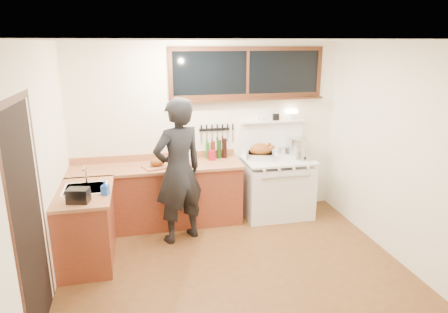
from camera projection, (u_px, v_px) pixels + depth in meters
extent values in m
cube|color=#583317|center=(236.00, 271.00, 4.69)|extent=(4.00, 3.50, 0.02)
cube|color=white|center=(207.00, 131.00, 6.00)|extent=(4.00, 0.05, 2.60)
cube|color=white|center=(302.00, 241.00, 2.67)|extent=(4.00, 0.05, 2.60)
cube|color=white|center=(37.00, 178.00, 3.91)|extent=(0.05, 3.50, 2.60)
cube|color=white|center=(401.00, 154.00, 4.76)|extent=(0.05, 3.50, 2.60)
cube|color=white|center=(238.00, 38.00, 3.97)|extent=(4.00, 3.50, 0.05)
cube|color=maroon|center=(158.00, 197.00, 5.77)|extent=(2.40, 0.60, 0.86)
cube|color=#A76842|center=(156.00, 167.00, 5.63)|extent=(2.44, 0.64, 0.04)
cube|color=#A76842|center=(155.00, 157.00, 5.89)|extent=(2.40, 0.03, 0.10)
sphere|color=#B78C38|center=(81.00, 191.00, 5.22)|extent=(0.03, 0.03, 0.03)
sphere|color=#B78C38|center=(120.00, 188.00, 5.32)|extent=(0.03, 0.03, 0.03)
sphere|color=#B78C38|center=(158.00, 186.00, 5.43)|extent=(0.03, 0.03, 0.03)
sphere|color=#B78C38|center=(194.00, 183.00, 5.53)|extent=(0.03, 0.03, 0.03)
sphere|color=#B78C38|center=(226.00, 181.00, 5.63)|extent=(0.03, 0.03, 0.03)
cube|color=maroon|center=(86.00, 228.00, 4.80)|extent=(0.60, 1.05, 0.86)
cube|color=#A76842|center=(84.00, 193.00, 4.68)|extent=(0.64, 1.09, 0.04)
cube|color=white|center=(86.00, 193.00, 4.77)|extent=(0.45, 0.40, 0.14)
cube|color=white|center=(85.00, 188.00, 4.75)|extent=(0.50, 0.45, 0.01)
cylinder|color=silver|center=(86.00, 174.00, 4.89)|extent=(0.02, 0.02, 0.24)
cylinder|color=silver|center=(84.00, 168.00, 4.78)|extent=(0.02, 0.18, 0.02)
cube|color=white|center=(277.00, 190.00, 6.10)|extent=(1.00, 0.70, 0.82)
cube|color=white|center=(278.00, 160.00, 5.97)|extent=(1.02, 0.72, 0.03)
cube|color=white|center=(285.00, 191.00, 5.75)|extent=(0.88, 0.02, 0.46)
cylinder|color=silver|center=(286.00, 177.00, 5.66)|extent=(0.75, 0.02, 0.02)
cylinder|color=white|center=(264.00, 171.00, 5.57)|extent=(0.04, 0.03, 0.04)
cylinder|color=white|center=(279.00, 170.00, 5.62)|extent=(0.04, 0.03, 0.04)
cylinder|color=white|center=(294.00, 169.00, 5.66)|extent=(0.04, 0.03, 0.04)
cylinder|color=white|center=(308.00, 168.00, 5.71)|extent=(0.04, 0.03, 0.04)
cube|color=white|center=(271.00, 138.00, 6.20)|extent=(1.00, 0.05, 0.50)
cube|color=white|center=(273.00, 121.00, 6.10)|extent=(1.00, 0.12, 0.03)
cylinder|color=white|center=(291.00, 116.00, 6.14)|extent=(0.10, 0.10, 0.10)
cube|color=#FFE5B2|center=(292.00, 111.00, 6.12)|extent=(0.18, 0.09, 0.06)
cube|color=black|center=(276.00, 117.00, 6.09)|extent=(0.09, 0.05, 0.10)
cylinder|color=white|center=(262.00, 118.00, 6.04)|extent=(0.04, 0.04, 0.09)
cylinder|color=white|center=(258.00, 118.00, 6.03)|extent=(0.04, 0.04, 0.09)
cube|color=black|center=(248.00, 73.00, 5.85)|extent=(2.20, 0.01, 0.62)
cube|color=#34190E|center=(248.00, 49.00, 5.75)|extent=(2.32, 0.04, 0.06)
cube|color=#34190E|center=(247.00, 96.00, 5.94)|extent=(2.32, 0.04, 0.06)
cube|color=#34190E|center=(170.00, 74.00, 5.61)|extent=(0.06, 0.04, 0.62)
cube|color=#34190E|center=(319.00, 71.00, 6.08)|extent=(0.06, 0.04, 0.62)
cube|color=#34190E|center=(248.00, 73.00, 5.84)|extent=(0.04, 0.04, 0.62)
cube|color=#34190E|center=(248.00, 99.00, 5.91)|extent=(2.32, 0.13, 0.03)
cube|color=black|center=(30.00, 225.00, 3.47)|extent=(0.01, 0.86, 2.10)
cube|color=#34190E|center=(15.00, 252.00, 3.02)|extent=(0.01, 0.07, 2.10)
cube|color=#34190E|center=(42.00, 204.00, 3.93)|extent=(0.01, 0.07, 2.10)
cube|color=#34190E|center=(12.00, 100.00, 3.17)|extent=(0.01, 1.04, 0.07)
cube|color=black|center=(214.00, 129.00, 5.98)|extent=(0.46, 0.02, 0.04)
cube|color=silver|center=(202.00, 138.00, 5.95)|extent=(0.02, 0.00, 0.18)
cube|color=black|center=(201.00, 128.00, 5.91)|extent=(0.02, 0.02, 0.10)
cube|color=silver|center=(207.00, 137.00, 5.97)|extent=(0.02, 0.00, 0.18)
cube|color=black|center=(207.00, 128.00, 5.93)|extent=(0.02, 0.02, 0.10)
cube|color=silver|center=(212.00, 137.00, 5.99)|extent=(0.02, 0.00, 0.18)
cube|color=black|center=(212.00, 128.00, 5.95)|extent=(0.02, 0.02, 0.10)
cube|color=silver|center=(217.00, 137.00, 6.00)|extent=(0.03, 0.00, 0.18)
cube|color=black|center=(217.00, 128.00, 5.96)|extent=(0.02, 0.02, 0.10)
cube|color=silver|center=(222.00, 136.00, 6.02)|extent=(0.03, 0.00, 0.18)
cube|color=black|center=(222.00, 127.00, 5.98)|extent=(0.02, 0.02, 0.10)
cube|color=silver|center=(228.00, 136.00, 6.04)|extent=(0.03, 0.00, 0.18)
cube|color=black|center=(228.00, 127.00, 6.00)|extent=(0.02, 0.02, 0.10)
cube|color=silver|center=(233.00, 136.00, 6.05)|extent=(0.03, 0.00, 0.18)
cube|color=black|center=(233.00, 127.00, 6.01)|extent=(0.02, 0.02, 0.10)
imported|color=black|center=(178.00, 171.00, 5.18)|extent=(0.83, 0.71, 1.93)
imported|color=blue|center=(105.00, 188.00, 4.54)|extent=(0.10, 0.10, 0.17)
cube|color=black|center=(78.00, 196.00, 4.33)|extent=(0.26, 0.20, 0.16)
cube|color=#A76842|center=(158.00, 167.00, 5.56)|extent=(0.46, 0.40, 0.02)
ellipsoid|color=brown|center=(157.00, 162.00, 5.55)|extent=(0.25, 0.21, 0.12)
sphere|color=brown|center=(164.00, 159.00, 5.60)|extent=(0.05, 0.05, 0.05)
sphere|color=brown|center=(164.00, 161.00, 5.51)|extent=(0.05, 0.05, 0.05)
cube|color=silver|center=(260.00, 156.00, 5.95)|extent=(0.47, 0.40, 0.10)
cube|color=#3F3F42|center=(260.00, 153.00, 5.94)|extent=(0.41, 0.35, 0.03)
torus|color=silver|center=(247.00, 153.00, 5.89)|extent=(0.04, 0.10, 0.10)
torus|color=silver|center=(274.00, 152.00, 5.97)|extent=(0.04, 0.10, 0.10)
ellipsoid|color=brown|center=(260.00, 150.00, 5.92)|extent=(0.36, 0.31, 0.20)
cylinder|color=brown|center=(269.00, 150.00, 5.87)|extent=(0.12, 0.08, 0.09)
sphere|color=brown|center=(273.00, 147.00, 5.87)|extent=(0.06, 0.06, 0.06)
cylinder|color=brown|center=(266.00, 147.00, 6.01)|extent=(0.12, 0.08, 0.09)
sphere|color=brown|center=(269.00, 145.00, 6.01)|extent=(0.06, 0.06, 0.06)
cylinder|color=silver|center=(297.00, 146.00, 6.16)|extent=(0.34, 0.34, 0.26)
cylinder|color=silver|center=(282.00, 151.00, 6.22)|extent=(0.18, 0.18, 0.11)
cylinder|color=black|center=(282.00, 146.00, 6.32)|extent=(0.06, 0.14, 0.02)
cylinder|color=silver|center=(305.00, 159.00, 5.92)|extent=(0.29, 0.29, 0.02)
sphere|color=black|center=(305.00, 158.00, 5.91)|extent=(0.03, 0.03, 0.03)
cube|color=maroon|center=(212.00, 155.00, 5.89)|extent=(0.11, 0.10, 0.15)
cylinder|color=white|center=(189.00, 154.00, 5.91)|extent=(0.10, 0.10, 0.16)
cylinder|color=black|center=(208.00, 151.00, 5.93)|extent=(0.06, 0.06, 0.25)
cylinder|color=black|center=(213.00, 150.00, 5.95)|extent=(0.07, 0.07, 0.26)
cylinder|color=black|center=(219.00, 149.00, 5.96)|extent=(0.06, 0.06, 0.28)
cylinder|color=black|center=(224.00, 148.00, 5.98)|extent=(0.07, 0.07, 0.30)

